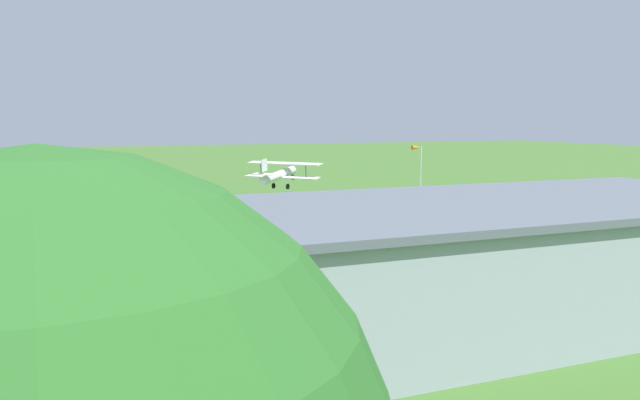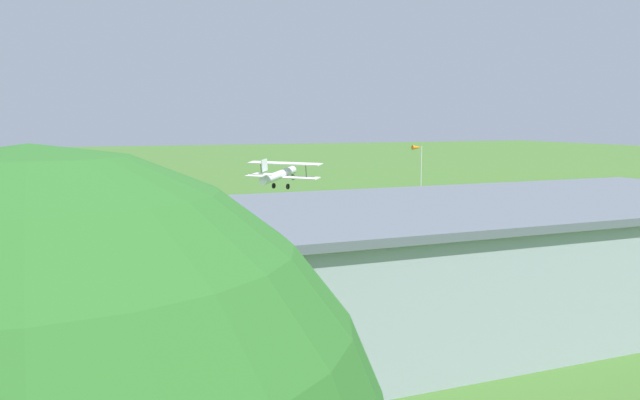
{
  "view_description": "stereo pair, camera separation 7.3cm",
  "coord_description": "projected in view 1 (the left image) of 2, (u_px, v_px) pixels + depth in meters",
  "views": [
    {
      "loc": [
        18.7,
        67.88,
        10.32
      ],
      "look_at": [
        -3.87,
        12.74,
        3.0
      ],
      "focal_mm": 36.72,
      "sensor_mm": 36.0,
      "label": 1
    },
    {
      "loc": [
        18.63,
        67.9,
        10.32
      ],
      "look_at": [
        -3.87,
        12.74,
        3.0
      ],
      "focal_mm": 36.72,
      "sensor_mm": 36.0,
      "label": 2
    }
  ],
  "objects": [
    {
      "name": "ground_plane",
      "position": [
        242.0,
        216.0,
        70.64
      ],
      "size": [
        400.0,
        400.0,
        0.0
      ],
      "primitive_type": "plane",
      "color": "#3D6628"
    },
    {
      "name": "hangar",
      "position": [
        483.0,
        258.0,
        34.29
      ],
      "size": [
        35.76,
        15.77,
        6.16
      ],
      "color": "#99A3AD",
      "rests_on": "ground_plane"
    },
    {
      "name": "biplane",
      "position": [
        280.0,
        174.0,
        75.17
      ],
      "size": [
        8.13,
        8.45,
        3.66
      ],
      "color": "silver"
    },
    {
      "name": "car_green",
      "position": [
        76.0,
        289.0,
        36.86
      ],
      "size": [
        2.02,
        4.73,
        1.56
      ],
      "color": "#1E6B38",
      "rests_on": "ground_plane"
    },
    {
      "name": "person_beside_truck",
      "position": [
        547.0,
        232.0,
        55.76
      ],
      "size": [
        0.38,
        0.38,
        1.65
      ],
      "color": "beige",
      "rests_on": "ground_plane"
    },
    {
      "name": "person_by_parked_cars",
      "position": [
        539.0,
        237.0,
        53.71
      ],
      "size": [
        0.48,
        0.48,
        1.58
      ],
      "color": "#B23333",
      "rests_on": "ground_plane"
    },
    {
      "name": "person_crossing_taxiway",
      "position": [
        547.0,
        234.0,
        54.7
      ],
      "size": [
        0.5,
        0.5,
        1.62
      ],
      "color": "orange",
      "rests_on": "ground_plane"
    },
    {
      "name": "tree_behind_hangar_right",
      "position": [
        76.0,
        295.0,
        13.58
      ],
      "size": [
        4.17,
        4.17,
        8.86
      ],
      "color": "brown",
      "rests_on": "ground_plane"
    },
    {
      "name": "windsock",
      "position": [
        417.0,
        152.0,
        84.45
      ],
      "size": [
        1.41,
        0.61,
        7.07
      ],
      "color": "silver",
      "rests_on": "ground_plane"
    }
  ]
}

